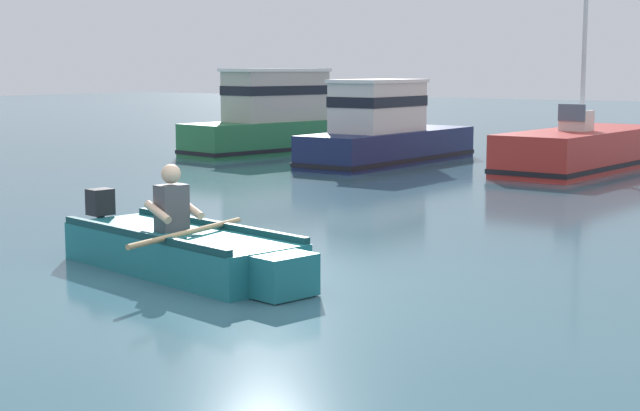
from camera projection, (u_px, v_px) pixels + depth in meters
ground_plane at (244, 286)px, 10.23m from camera, size 120.00×120.00×0.00m
rowboat_with_person at (184, 250)px, 10.86m from camera, size 3.71×2.08×1.19m
moored_boat_green at (287, 122)px, 26.34m from camera, size 2.82×6.87×2.23m
moored_boat_navy at (385, 133)px, 23.12m from camera, size 1.82×5.63×1.98m
moored_boat_red at (583, 151)px, 21.66m from camera, size 2.17×5.75×3.99m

